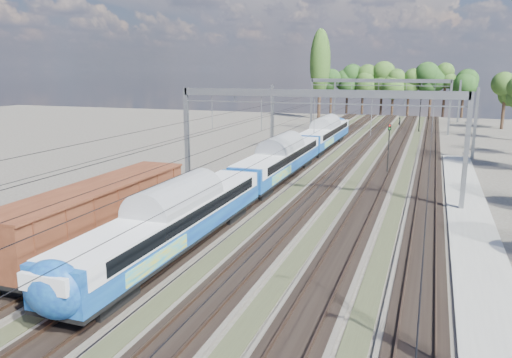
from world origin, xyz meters
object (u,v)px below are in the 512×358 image
(freight_boxcar, at_px, (98,213))
(worker, at_px, (400,122))
(signal_near, at_px, (389,143))
(signal_far, at_px, (420,109))
(emu_train, at_px, (280,155))

(freight_boxcar, height_order, worker, freight_boxcar)
(signal_near, bearing_deg, signal_far, 86.27)
(emu_train, bearing_deg, worker, 81.81)
(freight_boxcar, xyz_separation_m, signal_far, (15.88, 67.16, 1.56))
(freight_boxcar, distance_m, signal_far, 69.03)
(freight_boxcar, relative_size, signal_far, 2.43)
(freight_boxcar, height_order, signal_far, signal_far)
(emu_train, bearing_deg, signal_far, 75.97)
(freight_boxcar, height_order, signal_near, signal_near)
(freight_boxcar, bearing_deg, signal_near, 64.21)
(emu_train, relative_size, freight_boxcar, 4.15)
(worker, height_order, signal_near, signal_near)
(signal_far, bearing_deg, worker, 100.42)
(freight_boxcar, distance_m, signal_near, 32.05)
(freight_boxcar, relative_size, signal_near, 2.94)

